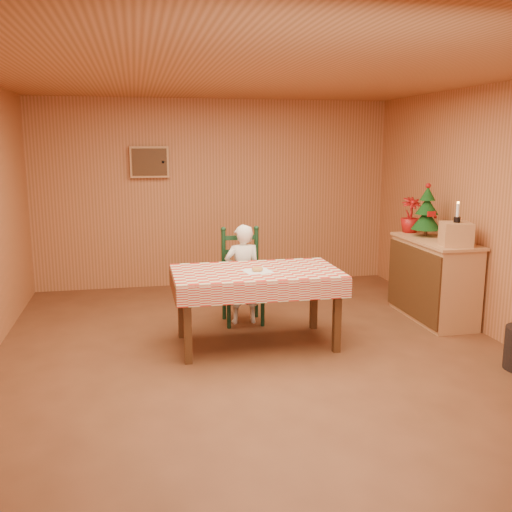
{
  "coord_description": "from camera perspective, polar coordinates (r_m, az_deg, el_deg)",
  "views": [
    {
      "loc": [
        -1.09,
        -5.0,
        2.01
      ],
      "look_at": [
        0.0,
        0.2,
        0.95
      ],
      "focal_mm": 40.0,
      "sensor_mm": 36.0,
      "label": 1
    }
  ],
  "objects": [
    {
      "name": "ground",
      "position": [
        5.5,
        0.43,
        -10.16
      ],
      "size": [
        6.0,
        6.0,
        0.0
      ],
      "primitive_type": "plane",
      "color": "brown",
      "rests_on": "ground"
    },
    {
      "name": "cabin_walls",
      "position": [
        5.64,
        -0.73,
        9.41
      ],
      "size": [
        5.1,
        6.05,
        2.65
      ],
      "color": "#B97042",
      "rests_on": "ground"
    },
    {
      "name": "dining_table",
      "position": [
        5.65,
        0.03,
        -2.24
      ],
      "size": [
        1.66,
        0.96,
        0.77
      ],
      "color": "#4D2C14",
      "rests_on": "ground"
    },
    {
      "name": "ladder_chair",
      "position": [
        6.45,
        -1.41,
        -2.23
      ],
      "size": [
        0.44,
        0.4,
        1.08
      ],
      "color": "black",
      "rests_on": "ground"
    },
    {
      "name": "seated_child",
      "position": [
        6.38,
        -1.32,
        -1.83
      ],
      "size": [
        0.41,
        0.27,
        1.12
      ],
      "primitive_type": "imported",
      "rotation": [
        0.0,
        0.0,
        3.14
      ],
      "color": "white",
      "rests_on": "ground"
    },
    {
      "name": "napkin",
      "position": [
        5.59,
        0.13,
        -1.52
      ],
      "size": [
        0.3,
        0.3,
        0.0
      ],
      "primitive_type": "cube",
      "rotation": [
        0.0,
        0.0,
        0.18
      ],
      "color": "white",
      "rests_on": "dining_table"
    },
    {
      "name": "donut",
      "position": [
        5.58,
        0.13,
        -1.32
      ],
      "size": [
        0.12,
        0.12,
        0.04
      ],
      "primitive_type": "torus",
      "rotation": [
        0.0,
        0.0,
        -0.08
      ],
      "color": "#D8984D",
      "rests_on": "napkin"
    },
    {
      "name": "shelf_unit",
      "position": [
        6.85,
        17.28,
        -2.25
      ],
      "size": [
        0.54,
        1.24,
        0.93
      ],
      "color": "tan",
      "rests_on": "ground"
    },
    {
      "name": "crate",
      "position": [
        6.41,
        19.37,
        2.08
      ],
      "size": [
        0.37,
        0.37,
        0.25
      ],
      "primitive_type": "cube",
      "rotation": [
        0.0,
        0.0,
        -0.27
      ],
      "color": "tan",
      "rests_on": "shelf_unit"
    },
    {
      "name": "christmas_tree",
      "position": [
        6.94,
        16.7,
        4.21
      ],
      "size": [
        0.34,
        0.34,
        0.62
      ],
      "color": "#4D2C14",
      "rests_on": "shelf_unit"
    },
    {
      "name": "flower_arrangement",
      "position": [
        7.19,
        15.19,
        3.98
      ],
      "size": [
        0.25,
        0.25,
        0.43
      ],
      "primitive_type": "imported",
      "rotation": [
        0.0,
        0.0,
        -0.06
      ],
      "color": "#9A0F0E",
      "rests_on": "shelf_unit"
    },
    {
      "name": "candle_set",
      "position": [
        6.38,
        19.48,
        3.76
      ],
      "size": [
        0.07,
        0.07,
        0.22
      ],
      "color": "black",
      "rests_on": "crate"
    }
  ]
}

